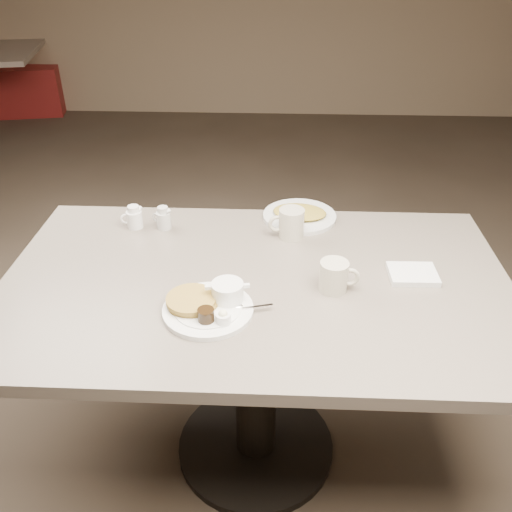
{
  "coord_description": "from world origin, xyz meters",
  "views": [
    {
      "loc": [
        0.06,
        -1.31,
        1.65
      ],
      "look_at": [
        0.0,
        0.02,
        0.82
      ],
      "focal_mm": 38.03,
      "sensor_mm": 36.0,
      "label": 1
    }
  ],
  "objects_px": {
    "main_plate": "(210,304)",
    "creamer_right": "(163,219)",
    "hash_plate": "(300,215)",
    "coffee_mug_near": "(335,276)",
    "creamer_left": "(134,218)",
    "diner_table": "(256,325)",
    "coffee_mug_far": "(291,223)"
  },
  "relations": [
    {
      "from": "coffee_mug_far",
      "to": "hash_plate",
      "type": "xyz_separation_m",
      "value": [
        0.03,
        0.13,
        -0.04
      ]
    },
    {
      "from": "creamer_left",
      "to": "hash_plate",
      "type": "distance_m",
      "value": 0.57
    },
    {
      "from": "main_plate",
      "to": "diner_table",
      "type": "bearing_deg",
      "value": 52.22
    },
    {
      "from": "coffee_mug_near",
      "to": "coffee_mug_far",
      "type": "xyz_separation_m",
      "value": [
        -0.12,
        0.3,
        0.0
      ]
    },
    {
      "from": "diner_table",
      "to": "coffee_mug_far",
      "type": "bearing_deg",
      "value": 68.24
    },
    {
      "from": "coffee_mug_near",
      "to": "creamer_left",
      "type": "distance_m",
      "value": 0.74
    },
    {
      "from": "coffee_mug_near",
      "to": "creamer_left",
      "type": "bearing_deg",
      "value": 152.61
    },
    {
      "from": "coffee_mug_near",
      "to": "creamer_right",
      "type": "height_order",
      "value": "coffee_mug_near"
    },
    {
      "from": "diner_table",
      "to": "creamer_right",
      "type": "xyz_separation_m",
      "value": [
        -0.33,
        0.3,
        0.21
      ]
    },
    {
      "from": "coffee_mug_near",
      "to": "creamer_left",
      "type": "relative_size",
      "value": 1.46
    },
    {
      "from": "diner_table",
      "to": "creamer_right",
      "type": "height_order",
      "value": "creamer_right"
    },
    {
      "from": "creamer_right",
      "to": "creamer_left",
      "type": "bearing_deg",
      "value": 179.19
    },
    {
      "from": "coffee_mug_far",
      "to": "creamer_right",
      "type": "height_order",
      "value": "coffee_mug_far"
    },
    {
      "from": "creamer_left",
      "to": "diner_table",
      "type": "bearing_deg",
      "value": -35.07
    },
    {
      "from": "coffee_mug_far",
      "to": "creamer_right",
      "type": "bearing_deg",
      "value": 174.64
    },
    {
      "from": "diner_table",
      "to": "creamer_left",
      "type": "xyz_separation_m",
      "value": [
        -0.43,
        0.3,
        0.21
      ]
    },
    {
      "from": "coffee_mug_near",
      "to": "creamer_right",
      "type": "bearing_deg",
      "value": 148.62
    },
    {
      "from": "creamer_right",
      "to": "hash_plate",
      "type": "relative_size",
      "value": 0.27
    },
    {
      "from": "creamer_right",
      "to": "hash_plate",
      "type": "bearing_deg",
      "value": 11.07
    },
    {
      "from": "diner_table",
      "to": "creamer_right",
      "type": "distance_m",
      "value": 0.49
    },
    {
      "from": "main_plate",
      "to": "coffee_mug_near",
      "type": "distance_m",
      "value": 0.36
    },
    {
      "from": "diner_table",
      "to": "coffee_mug_near",
      "type": "height_order",
      "value": "coffee_mug_near"
    },
    {
      "from": "diner_table",
      "to": "hash_plate",
      "type": "xyz_separation_m",
      "value": [
        0.14,
        0.39,
        0.18
      ]
    },
    {
      "from": "main_plate",
      "to": "creamer_right",
      "type": "xyz_separation_m",
      "value": [
        -0.21,
        0.45,
        0.01
      ]
    },
    {
      "from": "main_plate",
      "to": "coffee_mug_near",
      "type": "xyz_separation_m",
      "value": [
        0.34,
        0.11,
        0.02
      ]
    },
    {
      "from": "creamer_left",
      "to": "creamer_right",
      "type": "xyz_separation_m",
      "value": [
        0.1,
        -0.0,
        0.0
      ]
    },
    {
      "from": "main_plate",
      "to": "creamer_left",
      "type": "relative_size",
      "value": 3.9
    },
    {
      "from": "diner_table",
      "to": "main_plate",
      "type": "bearing_deg",
      "value": -127.78
    },
    {
      "from": "main_plate",
      "to": "hash_plate",
      "type": "height_order",
      "value": "main_plate"
    },
    {
      "from": "coffee_mug_far",
      "to": "creamer_left",
      "type": "relative_size",
      "value": 1.54
    },
    {
      "from": "main_plate",
      "to": "creamer_right",
      "type": "bearing_deg",
      "value": 114.98
    },
    {
      "from": "creamer_left",
      "to": "hash_plate",
      "type": "relative_size",
      "value": 0.27
    }
  ]
}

